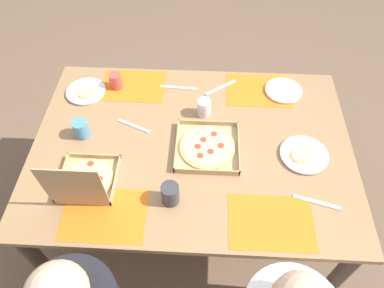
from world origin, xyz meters
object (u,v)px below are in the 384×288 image
at_px(pizza_box_edge_far, 207,147).
at_px(plate_near_right, 283,91).
at_px(plate_far_right, 304,155).
at_px(plate_far_left, 86,92).
at_px(cup_spare, 204,108).
at_px(cup_clear_right, 81,129).
at_px(cup_red, 116,81).
at_px(cup_dark, 170,194).
at_px(pizza_box_center, 86,181).

bearing_deg(pizza_box_edge_far, plate_near_right, -134.34).
height_order(plate_far_right, plate_far_left, same).
height_order(plate_near_right, cup_spare, cup_spare).
bearing_deg(pizza_box_edge_far, cup_clear_right, -5.10).
height_order(cup_red, cup_dark, cup_dark).
distance_m(plate_far_left, cup_clear_right, 0.31).
xyz_separation_m(plate_far_right, plate_far_left, (1.15, -0.38, 0.00)).
bearing_deg(plate_far_right, plate_far_left, -18.47).
distance_m(pizza_box_edge_far, plate_near_right, 0.59).
bearing_deg(pizza_box_edge_far, plate_far_right, 177.19).
height_order(cup_spare, cup_dark, cup_dark).
distance_m(plate_far_right, cup_clear_right, 1.10).
distance_m(pizza_box_edge_far, pizza_box_center, 0.59).
bearing_deg(cup_dark, cup_spare, -103.81).
height_order(pizza_box_center, cup_dark, pizza_box_center).
distance_m(pizza_box_center, plate_far_left, 0.62).
bearing_deg(plate_near_right, pizza_box_center, 35.08).
xyz_separation_m(pizza_box_center, cup_dark, (-0.38, 0.05, 0.01)).
height_order(pizza_box_edge_far, pizza_box_center, pizza_box_center).
distance_m(pizza_box_edge_far, plate_far_left, 0.77).
bearing_deg(cup_spare, cup_clear_right, 16.33).
distance_m(pizza_box_edge_far, cup_dark, 0.34).
bearing_deg(plate_far_right, pizza_box_edge_far, -2.81).
relative_size(cup_clear_right, cup_spare, 0.99).
bearing_deg(pizza_box_edge_far, plate_far_left, -27.78).
height_order(plate_near_right, cup_dark, cup_dark).
bearing_deg(plate_near_right, cup_clear_right, 19.44).
xyz_separation_m(pizza_box_center, cup_red, (-0.01, -0.66, -0.00)).
height_order(cup_red, cup_clear_right, cup_clear_right).
relative_size(pizza_box_edge_far, cup_clear_right, 3.31).
relative_size(pizza_box_edge_far, cup_dark, 2.95).
distance_m(plate_far_right, plate_far_left, 1.21).
xyz_separation_m(plate_far_right, cup_spare, (0.49, -0.26, 0.04)).
relative_size(cup_clear_right, cup_dark, 0.89).
xyz_separation_m(cup_spare, cup_dark, (0.13, 0.53, 0.01)).
distance_m(plate_far_right, cup_dark, 0.68).
xyz_separation_m(pizza_box_edge_far, pizza_box_center, (0.54, 0.24, 0.03)).
xyz_separation_m(pizza_box_center, cup_clear_right, (0.09, -0.30, 0.00)).
height_order(pizza_box_center, cup_red, pizza_box_center).
relative_size(plate_far_right, cup_red, 2.57).
relative_size(plate_far_right, cup_dark, 2.21).
relative_size(plate_near_right, cup_red, 2.27).
bearing_deg(pizza_box_edge_far, cup_red, -38.62).
xyz_separation_m(pizza_box_edge_far, cup_spare, (0.02, -0.23, 0.04)).
height_order(plate_near_right, plate_far_left, plate_far_left).
xyz_separation_m(pizza_box_center, plate_far_left, (0.15, -0.60, -0.04)).
relative_size(plate_far_left, cup_spare, 2.31).
xyz_separation_m(plate_far_left, cup_clear_right, (-0.06, 0.30, 0.04)).
xyz_separation_m(pizza_box_edge_far, cup_clear_right, (0.63, -0.06, 0.04)).
relative_size(cup_red, cup_clear_right, 0.97).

